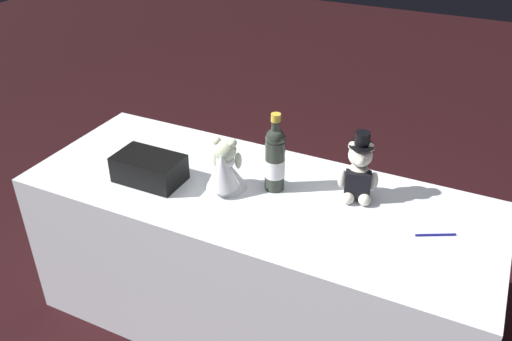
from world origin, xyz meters
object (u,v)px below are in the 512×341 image
at_px(teddy_bear_bride, 225,169).
at_px(signing_pen, 434,235).
at_px(champagne_bottle, 275,158).
at_px(gift_case_black, 149,168).
at_px(teddy_bear_groom, 358,173).

xyz_separation_m(teddy_bear_bride, signing_pen, (-0.83, -0.06, -0.09)).
relative_size(teddy_bear_bride, champagne_bottle, 0.67).
xyz_separation_m(champagne_bottle, gift_case_black, (0.50, 0.17, -0.09)).
xyz_separation_m(signing_pen, gift_case_black, (1.15, 0.14, 0.05)).
distance_m(teddy_bear_groom, teddy_bear_bride, 0.53).
distance_m(teddy_bear_bride, gift_case_black, 0.33).
bearing_deg(teddy_bear_bride, signing_pen, -176.21).
xyz_separation_m(teddy_bear_bride, gift_case_black, (0.32, 0.08, -0.04)).
distance_m(teddy_bear_groom, champagne_bottle, 0.33).
relative_size(teddy_bear_groom, signing_pen, 2.04).
height_order(teddy_bear_bride, champagne_bottle, champagne_bottle).
bearing_deg(champagne_bottle, teddy_bear_groom, -165.35).
xyz_separation_m(teddy_bear_groom, champagne_bottle, (0.32, 0.08, 0.03)).
relative_size(teddy_bear_groom, champagne_bottle, 0.85).
relative_size(teddy_bear_bride, signing_pen, 1.61).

